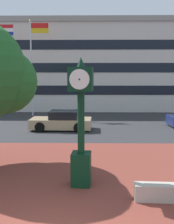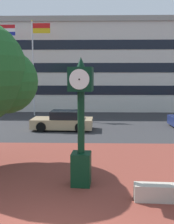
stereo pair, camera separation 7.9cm
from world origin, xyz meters
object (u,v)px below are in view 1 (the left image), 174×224
object	(u,v)px
car_street_mid	(62,121)
civic_building	(78,67)
street_clock	(81,123)
flagpole_secondary	(33,60)

from	to	relation	value
car_street_mid	civic_building	xyz separation A→B (m)	(0.26, 16.18, 4.01)
street_clock	civic_building	bearing A→B (deg)	97.69
street_clock	civic_building	distance (m)	25.44
street_clock	car_street_mid	world-z (taller)	street_clock
street_clock	civic_building	size ratio (longest dim) A/B	0.15
car_street_mid	flagpole_secondary	distance (m)	8.28
civic_building	flagpole_secondary	bearing A→B (deg)	-109.13
car_street_mid	flagpole_secondary	size ratio (longest dim) A/B	0.49
car_street_mid	civic_building	bearing A→B (deg)	1.10
street_clock	flagpole_secondary	bearing A→B (deg)	111.88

